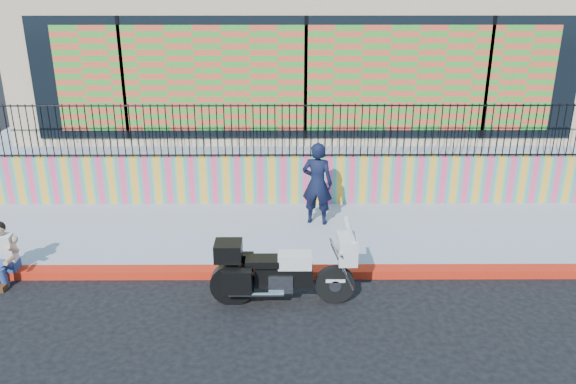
{
  "coord_description": "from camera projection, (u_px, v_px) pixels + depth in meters",
  "views": [
    {
      "loc": [
        -0.47,
        -8.88,
        4.86
      ],
      "look_at": [
        -0.42,
        1.2,
        1.15
      ],
      "focal_mm": 35.0,
      "sensor_mm": 36.0,
      "label": 1
    }
  ],
  "objects": [
    {
      "name": "elevated_platform",
      "position": [
        300.0,
        129.0,
        17.64
      ],
      "size": [
        16.0,
        10.0,
        1.25
      ],
      "primitive_type": "cube",
      "color": "#8F95AC",
      "rests_on": "ground"
    },
    {
      "name": "police_officer",
      "position": [
        317.0,
        183.0,
        11.59
      ],
      "size": [
        0.72,
        0.56,
        1.75
      ],
      "primitive_type": "imported",
      "rotation": [
        0.0,
        0.0,
        2.9
      ],
      "color": "black",
      "rests_on": "sidewalk"
    },
    {
      "name": "police_motorcycle",
      "position": [
        281.0,
        269.0,
        8.98
      ],
      "size": [
        2.3,
        0.76,
        1.43
      ],
      "color": "black",
      "rests_on": "ground"
    },
    {
      "name": "sidewalk",
      "position": [
        308.0,
        234.0,
        11.54
      ],
      "size": [
        16.0,
        3.0,
        0.15
      ],
      "primitive_type": "cube",
      "color": "#8F95AC",
      "rests_on": "ground"
    },
    {
      "name": "storefront_building",
      "position": [
        301.0,
        44.0,
        16.53
      ],
      "size": [
        14.0,
        8.06,
        4.0
      ],
      "color": "tan",
      "rests_on": "elevated_platform"
    },
    {
      "name": "red_curb",
      "position": [
        312.0,
        272.0,
        9.99
      ],
      "size": [
        16.0,
        0.3,
        0.15
      ],
      "primitive_type": "cube",
      "color": "red",
      "rests_on": "ground"
    },
    {
      "name": "mural_wall",
      "position": [
        306.0,
        180.0,
        12.82
      ],
      "size": [
        16.0,
        0.2,
        1.1
      ],
      "primitive_type": "cube",
      "color": "#F13F70",
      "rests_on": "sidewalk"
    },
    {
      "name": "seated_man",
      "position": [
        0.0,
        259.0,
        9.64
      ],
      "size": [
        0.54,
        0.71,
        1.06
      ],
      "color": "navy",
      "rests_on": "ground"
    },
    {
      "name": "ground",
      "position": [
        312.0,
        276.0,
        10.01
      ],
      "size": [
        90.0,
        90.0,
        0.0
      ],
      "primitive_type": "plane",
      "color": "black",
      "rests_on": "ground"
    },
    {
      "name": "metal_fence",
      "position": [
        307.0,
        131.0,
        12.43
      ],
      "size": [
        15.8,
        0.04,
        1.2
      ],
      "primitive_type": null,
      "color": "black",
      "rests_on": "mural_wall"
    }
  ]
}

